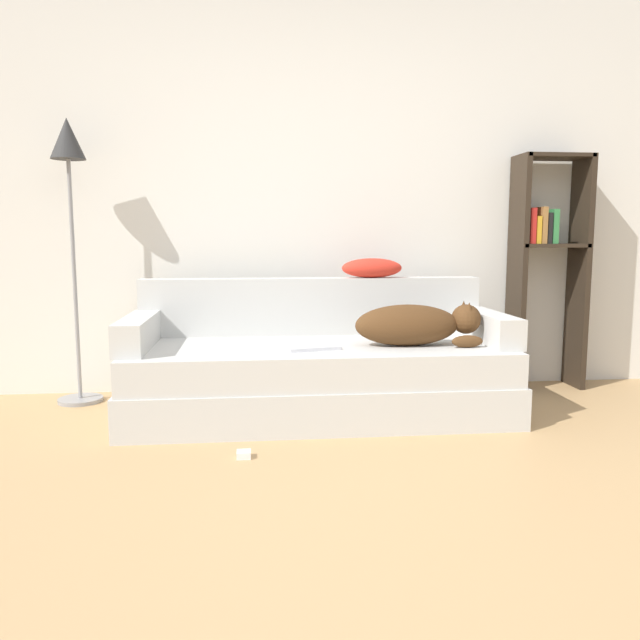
# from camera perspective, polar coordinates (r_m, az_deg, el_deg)

# --- Properties ---
(ground_plane) EXTENTS (20.00, 20.00, 0.00)m
(ground_plane) POSITION_cam_1_polar(r_m,az_deg,el_deg) (2.13, 7.46, -20.61)
(ground_plane) COLOR tan
(wall_back) EXTENTS (7.51, 0.06, 2.70)m
(wall_back) POSITION_cam_1_polar(r_m,az_deg,el_deg) (4.17, 0.19, 12.31)
(wall_back) COLOR silver
(wall_back) RESTS_ON ground_plane
(couch) EXTENTS (2.13, 0.90, 0.41)m
(couch) POSITION_cam_1_polar(r_m,az_deg,el_deg) (3.56, -0.16, -5.50)
(couch) COLOR silver
(couch) RESTS_ON ground_plane
(couch_backrest) EXTENTS (2.09, 0.15, 0.35)m
(couch_backrest) POSITION_cam_1_polar(r_m,az_deg,el_deg) (3.87, -0.75, 1.28)
(couch_backrest) COLOR silver
(couch_backrest) RESTS_ON couch
(couch_arm_left) EXTENTS (0.15, 0.71, 0.17)m
(couch_arm_left) POSITION_cam_1_polar(r_m,az_deg,el_deg) (3.54, -16.31, -1.09)
(couch_arm_left) COLOR silver
(couch_arm_left) RESTS_ON couch
(couch_arm_right) EXTENTS (0.15, 0.71, 0.17)m
(couch_arm_right) POSITION_cam_1_polar(r_m,az_deg,el_deg) (3.73, 15.13, -0.61)
(couch_arm_right) COLOR silver
(couch_arm_right) RESTS_ON couch
(dog) EXTENTS (0.71, 0.25, 0.24)m
(dog) POSITION_cam_1_polar(r_m,az_deg,el_deg) (3.50, 8.81, -0.40)
(dog) COLOR #513319
(dog) RESTS_ON couch
(laptop) EXTENTS (0.32, 0.26, 0.02)m
(laptop) POSITION_cam_1_polar(r_m,az_deg,el_deg) (3.38, -0.86, -2.46)
(laptop) COLOR silver
(laptop) RESTS_ON couch
(throw_pillow) EXTENTS (0.38, 0.15, 0.12)m
(throw_pillow) POSITION_cam_1_polar(r_m,az_deg,el_deg) (3.89, 4.76, 4.76)
(throw_pillow) COLOR red
(throw_pillow) RESTS_ON couch_backrest
(bookshelf) EXTENTS (0.47, 0.26, 1.53)m
(bookshelf) POSITION_cam_1_polar(r_m,az_deg,el_deg) (4.40, 20.03, 5.52)
(bookshelf) COLOR #2D2319
(bookshelf) RESTS_ON ground_plane
(floor_lamp) EXTENTS (0.27, 0.27, 1.69)m
(floor_lamp) POSITION_cam_1_polar(r_m,az_deg,el_deg) (4.03, -21.91, 11.21)
(floor_lamp) COLOR gray
(floor_lamp) RESTS_ON ground_plane
(power_adapter) EXTENTS (0.06, 0.06, 0.03)m
(power_adapter) POSITION_cam_1_polar(r_m,az_deg,el_deg) (2.94, -6.98, -12.10)
(power_adapter) COLOR white
(power_adapter) RESTS_ON ground_plane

